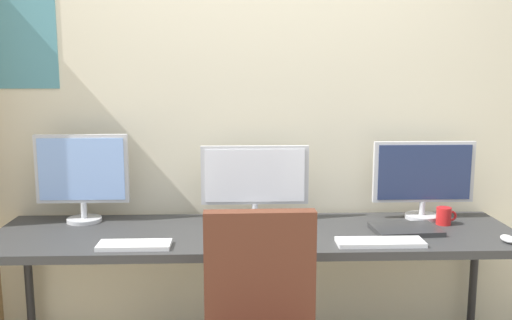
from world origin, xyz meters
name	(u,v)px	position (x,y,z in m)	size (l,w,h in m)	color
wall_back	(253,112)	(0.00, 1.02, 1.30)	(4.98, 0.11, 2.60)	beige
desk	(256,240)	(0.00, 0.60, 0.69)	(2.58, 0.68, 0.74)	#333333
monitor_left	(82,174)	(-0.90, 0.81, 0.99)	(0.48, 0.18, 0.46)	silver
monitor_center	(255,180)	(0.00, 0.81, 0.96)	(0.57, 0.18, 0.40)	silver
monitor_right	(424,177)	(0.90, 0.81, 0.97)	(0.54, 0.18, 0.42)	silver
keyboard_left	(134,245)	(-0.56, 0.37, 0.75)	(0.33, 0.13, 0.02)	silver
keyboard_right	(380,242)	(0.56, 0.37, 0.75)	(0.40, 0.13, 0.02)	silver
computer_mouse	(508,239)	(1.16, 0.38, 0.76)	(0.06, 0.10, 0.03)	silver
laptop_closed	(406,230)	(0.74, 0.56, 0.75)	(0.32, 0.22, 0.02)	#2D2D2D
coffee_mug	(444,216)	(0.97, 0.69, 0.79)	(0.11, 0.08, 0.09)	red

